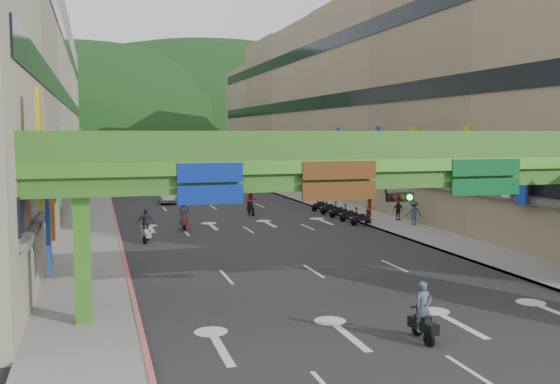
# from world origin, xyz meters

# --- Properties ---
(ground) EXTENTS (320.00, 320.00, 0.00)m
(ground) POSITION_xyz_m (0.00, 0.00, 0.00)
(ground) COLOR black
(ground) RESTS_ON ground
(road_slab) EXTENTS (18.00, 140.00, 0.02)m
(road_slab) POSITION_xyz_m (0.00, 50.00, 0.01)
(road_slab) COLOR #28282B
(road_slab) RESTS_ON ground
(sidewalk_left) EXTENTS (4.00, 140.00, 0.15)m
(sidewalk_left) POSITION_xyz_m (-11.00, 50.00, 0.07)
(sidewalk_left) COLOR gray
(sidewalk_left) RESTS_ON ground
(sidewalk_right) EXTENTS (4.00, 140.00, 0.15)m
(sidewalk_right) POSITION_xyz_m (11.00, 50.00, 0.07)
(sidewalk_right) COLOR gray
(sidewalk_right) RESTS_ON ground
(curb_left) EXTENTS (0.20, 140.00, 0.18)m
(curb_left) POSITION_xyz_m (-9.10, 50.00, 0.09)
(curb_left) COLOR #CC5959
(curb_left) RESTS_ON ground
(curb_right) EXTENTS (0.20, 140.00, 0.18)m
(curb_right) POSITION_xyz_m (9.10, 50.00, 0.09)
(curb_right) COLOR gray
(curb_right) RESTS_ON ground
(building_row_left) EXTENTS (12.80, 95.00, 19.00)m
(building_row_left) POSITION_xyz_m (-18.93, 50.00, 9.46)
(building_row_left) COLOR #9E937F
(building_row_left) RESTS_ON ground
(building_row_right) EXTENTS (12.80, 95.00, 19.00)m
(building_row_right) POSITION_xyz_m (18.93, 50.00, 9.46)
(building_row_right) COLOR gray
(building_row_right) RESTS_ON ground
(overpass_near) EXTENTS (28.00, 12.27, 7.10)m
(overpass_near) POSITION_xyz_m (0.93, 5.38, 5.21)
(overpass_near) COLOR #4C9E2D
(overpass_near) RESTS_ON ground
(overpass_far) EXTENTS (28.00, 2.20, 7.10)m
(overpass_far) POSITION_xyz_m (0.00, 65.00, 5.40)
(overpass_far) COLOR #4C9E2D
(overpass_far) RESTS_ON ground
(hill_left) EXTENTS (168.00, 140.00, 112.00)m
(hill_left) POSITION_xyz_m (-15.00, 160.00, 0.00)
(hill_left) COLOR #1C4419
(hill_left) RESTS_ON ground
(hill_right) EXTENTS (208.00, 176.00, 128.00)m
(hill_right) POSITION_xyz_m (25.00, 180.00, 0.00)
(hill_right) COLOR #1C4419
(hill_right) RESTS_ON ground
(bunting_string) EXTENTS (26.00, 0.36, 0.47)m
(bunting_string) POSITION_xyz_m (0.00, 30.00, 5.96)
(bunting_string) COLOR black
(bunting_string) RESTS_ON ground
(scooter_rider_near) EXTENTS (0.69, 1.60, 2.06)m
(scooter_rider_near) POSITION_xyz_m (0.00, 1.00, 0.96)
(scooter_rider_near) COLOR black
(scooter_rider_near) RESTS_ON ground
(scooter_rider_mid) EXTENTS (0.94, 1.60, 2.20)m
(scooter_rider_mid) POSITION_xyz_m (2.09, 33.72, 1.15)
(scooter_rider_mid) COLOR black
(scooter_rider_mid) RESTS_ON ground
(scooter_rider_left) EXTENTS (1.16, 1.58, 2.21)m
(scooter_rider_left) POSITION_xyz_m (-7.50, 22.91, 1.12)
(scooter_rider_left) COLOR gray
(scooter_rider_left) RESTS_ON ground
(scooter_rider_far) EXTENTS (0.95, 1.60, 2.21)m
(scooter_rider_far) POSITION_xyz_m (-4.46, 27.30, 1.13)
(scooter_rider_far) COLOR maroon
(scooter_rider_far) RESTS_ON ground
(parked_scooter_row) EXTENTS (1.60, 9.39, 1.08)m
(parked_scooter_row) POSITION_xyz_m (8.63, 30.00, 0.52)
(parked_scooter_row) COLOR black
(parked_scooter_row) RESTS_ON ground
(car_silver) EXTENTS (1.70, 4.46, 1.45)m
(car_silver) POSITION_xyz_m (-3.72, 44.90, 0.73)
(car_silver) COLOR #B6B5BE
(car_silver) RESTS_ON ground
(car_yellow) EXTENTS (1.58, 3.76, 1.27)m
(car_yellow) POSITION_xyz_m (0.52, 71.85, 0.64)
(car_yellow) COLOR orange
(car_yellow) RESTS_ON ground
(pedestrian_red) EXTENTS (0.88, 0.70, 1.75)m
(pedestrian_red) POSITION_xyz_m (10.08, 27.17, 0.87)
(pedestrian_red) COLOR red
(pedestrian_red) RESTS_ON ground
(pedestrian_dark) EXTENTS (0.95, 0.46, 1.57)m
(pedestrian_dark) POSITION_xyz_m (12.20, 26.57, 0.78)
(pedestrian_dark) COLOR black
(pedestrian_dark) RESTS_ON ground
(pedestrian_blue) EXTENTS (0.95, 0.72, 1.82)m
(pedestrian_blue) POSITION_xyz_m (12.20, 24.03, 0.91)
(pedestrian_blue) COLOR #334559
(pedestrian_blue) RESTS_ON ground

